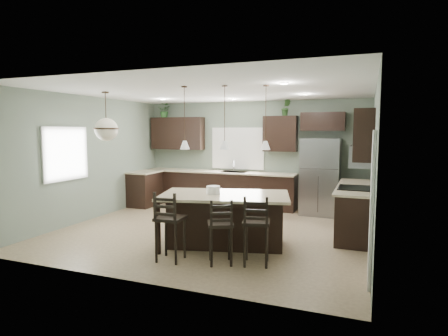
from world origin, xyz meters
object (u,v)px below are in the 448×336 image
bar_stool_center (221,231)px  refrigerator (320,177)px  kitchen_island (225,220)px  serving_dish (213,190)px  plant_back_left (165,111)px  bar_stool_left (170,226)px  bar_stool_right (256,230)px

bar_stool_center → refrigerator: bearing=50.0°
kitchen_island → serving_dish: 0.57m
plant_back_left → serving_dish: bearing=-49.5°
bar_stool_left → plant_back_left: plant_back_left is taller
kitchen_island → bar_stool_left: 1.14m
refrigerator → plant_back_left: 4.71m
bar_stool_center → plant_back_left: 5.83m
bar_stool_center → plant_back_left: (-3.39, 4.25, 2.09)m
bar_stool_center → bar_stool_right: size_ratio=0.94×
plant_back_left → kitchen_island: bearing=-47.3°
bar_stool_center → plant_back_left: plant_back_left is taller
refrigerator → bar_stool_center: 4.16m
kitchen_island → bar_stool_center: bearing=-87.0°
refrigerator → bar_stool_right: 3.91m
refrigerator → plant_back_left: plant_back_left is taller
bar_stool_center → plant_back_left: bearing=102.6°
refrigerator → bar_stool_center: size_ratio=1.82×
serving_dish → bar_stool_right: (0.98, -0.65, -0.46)m
bar_stool_right → serving_dish: bearing=133.6°
refrigerator → plant_back_left: size_ratio=4.72×
kitchen_island → bar_stool_right: size_ratio=2.05×
bar_stool_left → bar_stool_center: bearing=7.5°
bar_stool_right → plant_back_left: plant_back_left is taller
bar_stool_left → bar_stool_center: bar_stool_left is taller
refrigerator → bar_stool_center: (-1.00, -4.02, -0.42)m
kitchen_island → plant_back_left: bearing=118.5°
bar_stool_left → kitchen_island: bearing=59.4°
serving_dish → plant_back_left: plant_back_left is taller
bar_stool_center → serving_dish: bearing=93.5°
refrigerator → bar_stool_left: (-1.78, -4.17, -0.37)m
refrigerator → serving_dish: 3.53m
plant_back_left → bar_stool_left: bearing=-59.3°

